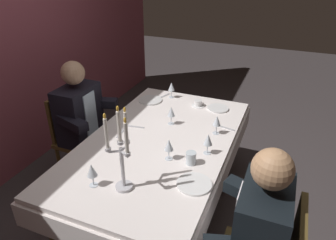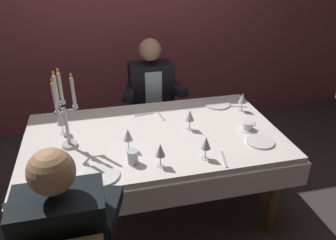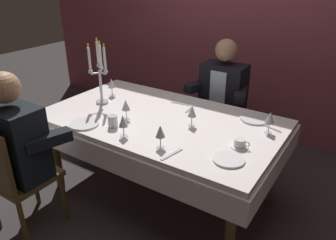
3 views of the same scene
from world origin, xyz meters
The scene contains 21 objects.
ground_plane centered at (0.00, 0.00, 0.00)m, with size 12.00×12.00×0.00m, color #3A3434.
back_wall centered at (0.00, 1.66, 1.35)m, with size 6.00×0.12×2.70m, color #8A404C.
dining_table centered at (0.00, 0.00, 0.62)m, with size 1.94×1.14×0.74m.
candelabra centered at (-0.61, -0.03, 1.00)m, with size 0.15×0.17×0.58m.
dinner_plate_0 centered at (0.65, 0.38, 0.75)m, with size 0.24×0.24×0.01m, color white.
dinner_plate_1 centered at (-0.41, -0.43, 0.75)m, with size 0.23×0.23×0.01m, color white.
dinner_plate_2 centered at (0.73, -0.30, 0.75)m, with size 0.20×0.20×0.01m, color white.
wine_glass_0 centered at (0.27, -0.40, 0.85)m, with size 0.07×0.07×0.16m.
wine_glass_1 centered at (0.81, 0.21, 0.85)m, with size 0.07×0.07×0.16m.
wine_glass_2 centered at (-0.66, 0.17, 0.86)m, with size 0.07×0.07×0.16m.
wine_glass_3 centered at (-0.21, -0.17, 0.85)m, with size 0.07×0.07×0.16m.
wine_glass_4 centered at (-0.04, -0.41, 0.86)m, with size 0.07×0.07×0.16m.
wine_glass_5 centered at (0.28, 0.01, 0.85)m, with size 0.07×0.07×0.16m.
water_tumbler_0 centered at (-0.20, -0.34, 0.79)m, with size 0.07×0.07×0.09m, color silver.
coffee_cup_0 centered at (0.72, -0.10, 0.77)m, with size 0.13×0.12×0.06m.
fork_0 centered at (0.11, 0.28, 0.74)m, with size 0.17×0.02×0.01m, color #B7B7BC.
knife_1 centered at (0.39, -0.44, 0.74)m, with size 0.19×0.02×0.01m, color #B7B7BC.
spoon_2 centered at (-0.02, 0.34, 0.74)m, with size 0.17×0.02×0.01m, color #B7B7BC.
knife_3 centered at (0.80, 0.30, 0.74)m, with size 0.19×0.02×0.01m, color #B7B7BC.
seated_diner_0 centered at (-0.62, -0.89, 0.74)m, with size 0.63×0.48×1.24m.
seated_diner_1 centered at (0.15, 0.89, 0.74)m, with size 0.63×0.48×1.24m.
Camera 2 is at (-0.39, -2.12, 2.00)m, focal length 35.25 mm.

